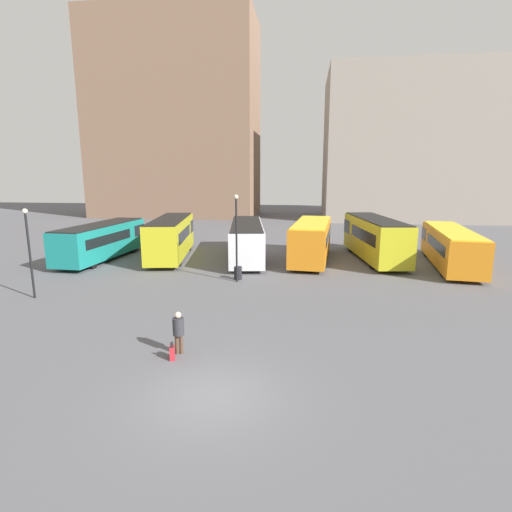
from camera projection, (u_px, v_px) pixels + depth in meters
The scene contains 14 objects.
ground_plane at pixel (212, 396), 12.37m from camera, with size 160.00×160.00×0.00m, color #56565B.
building_block_left at pixel (176, 120), 64.91m from camera, with size 26.16×13.38×30.99m.
building_block_right at pixel (407, 147), 61.38m from camera, with size 24.73×17.38×21.75m.
bus_0 at pixel (102, 240), 32.22m from camera, with size 3.14×10.14×2.88m.
bus_1 at pixel (171, 236), 32.77m from camera, with size 4.11×10.21×3.27m.
bus_2 at pixel (247, 239), 32.67m from camera, with size 4.23×11.62×2.91m.
bus_3 at pixel (311, 240), 31.66m from camera, with size 3.49×9.74×3.13m.
bus_4 at pixel (374, 237), 32.06m from camera, with size 3.94×10.72×3.35m.
bus_5 at pixel (451, 246), 29.78m from camera, with size 3.90×11.24×2.79m.
traveler at pixel (178, 329), 15.15m from camera, with size 0.54×0.54×1.68m.
suitcase at pixel (172, 353), 14.82m from camera, with size 0.29×0.41×0.74m.
lamp_post_0 at pixel (236, 231), 24.98m from camera, with size 0.28×0.28×5.54m.
lamp_post_1 at pixel (29, 245), 21.66m from camera, with size 0.28×0.28×4.98m.
trash_bin at pixel (238, 273), 26.10m from camera, with size 0.52×0.52×0.85m.
Camera 1 is at (2.76, -10.99, 6.75)m, focal length 28.00 mm.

